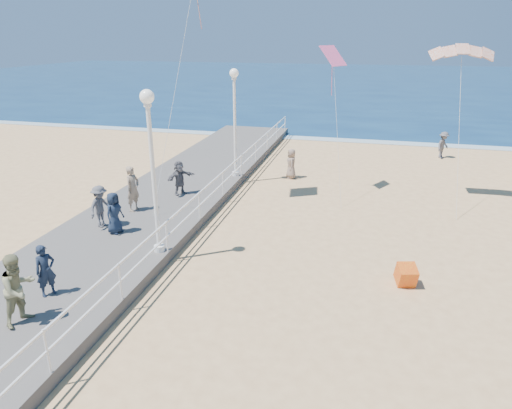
% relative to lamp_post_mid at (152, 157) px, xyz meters
% --- Properties ---
extents(ground, '(160.00, 160.00, 0.00)m').
position_rel_lamp_post_mid_xyz_m(ground, '(5.35, 0.00, -3.66)').
color(ground, '#DFB174').
rests_on(ground, ground).
extents(ocean, '(160.00, 90.00, 0.05)m').
position_rel_lamp_post_mid_xyz_m(ocean, '(5.35, 65.00, -3.65)').
color(ocean, navy).
rests_on(ocean, ground).
extents(surf_line, '(160.00, 1.20, 0.04)m').
position_rel_lamp_post_mid_xyz_m(surf_line, '(5.35, 20.50, -3.63)').
color(surf_line, silver).
rests_on(surf_line, ground).
extents(boardwalk, '(5.00, 44.00, 0.40)m').
position_rel_lamp_post_mid_xyz_m(boardwalk, '(-2.15, 0.00, -3.46)').
color(boardwalk, '#635F5A').
rests_on(boardwalk, ground).
extents(railing, '(0.05, 42.00, 0.55)m').
position_rel_lamp_post_mid_xyz_m(railing, '(0.30, 0.00, -2.41)').
color(railing, white).
rests_on(railing, boardwalk).
extents(lamp_post_mid, '(0.44, 0.44, 5.32)m').
position_rel_lamp_post_mid_xyz_m(lamp_post_mid, '(0.00, 0.00, 0.00)').
color(lamp_post_mid, white).
rests_on(lamp_post_mid, boardwalk).
extents(lamp_post_far, '(0.44, 0.44, 5.32)m').
position_rel_lamp_post_mid_xyz_m(lamp_post_far, '(0.00, 9.00, 0.00)').
color(lamp_post_far, white).
rests_on(lamp_post_far, boardwalk).
extents(spectator_0, '(0.58, 0.66, 1.51)m').
position_rel_lamp_post_mid_xyz_m(spectator_0, '(-1.79, -3.28, -2.51)').
color(spectator_0, '#172133').
rests_on(spectator_0, boardwalk).
extents(spectator_1, '(0.89, 1.04, 1.88)m').
position_rel_lamp_post_mid_xyz_m(spectator_1, '(-1.57, -4.53, -2.32)').
color(spectator_1, gray).
rests_on(spectator_1, boardwalk).
extents(spectator_2, '(0.78, 1.13, 1.61)m').
position_rel_lamp_post_mid_xyz_m(spectator_2, '(-3.00, 1.40, -2.45)').
color(spectator_2, '#525257').
rests_on(spectator_2, boardwalk).
extents(spectator_4, '(0.64, 0.85, 1.55)m').
position_rel_lamp_post_mid_xyz_m(spectator_4, '(-2.21, 1.01, -2.49)').
color(spectator_4, '#192437').
rests_on(spectator_4, boardwalk).
extents(spectator_5, '(1.14, 1.47, 1.56)m').
position_rel_lamp_post_mid_xyz_m(spectator_5, '(-1.61, 5.59, -2.48)').
color(spectator_5, '#58575C').
rests_on(spectator_5, boardwalk).
extents(spectator_6, '(0.59, 0.76, 1.88)m').
position_rel_lamp_post_mid_xyz_m(spectator_6, '(-2.64, 3.22, -2.32)').
color(spectator_6, gray).
rests_on(spectator_6, boardwalk).
extents(beach_walker_a, '(1.10, 1.22, 1.64)m').
position_rel_lamp_post_mid_xyz_m(beach_walker_a, '(10.99, 16.99, -2.84)').
color(beach_walker_a, '#535156').
rests_on(beach_walker_a, ground).
extents(beach_walker_c, '(0.72, 0.89, 1.59)m').
position_rel_lamp_post_mid_xyz_m(beach_walker_c, '(2.63, 10.52, -2.87)').
color(beach_walker_c, '#846D5B').
rests_on(beach_walker_c, ground).
extents(box_kite, '(0.71, 0.82, 0.74)m').
position_rel_lamp_post_mid_xyz_m(box_kite, '(7.98, 0.38, -3.36)').
color(box_kite, red).
rests_on(box_kite, ground).
extents(kite_parafoil, '(2.59, 0.94, 0.65)m').
position_rel_lamp_post_mid_xyz_m(kite_parafoil, '(9.96, 8.78, 3.01)').
color(kite_parafoil, '#C44317').
extents(kite_diamond_pink, '(1.24, 1.38, 0.85)m').
position_rel_lamp_post_mid_xyz_m(kite_diamond_pink, '(4.67, 8.76, 2.69)').
color(kite_diamond_pink, '#EF5891').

